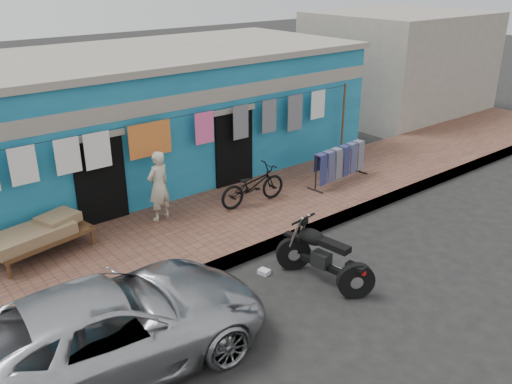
% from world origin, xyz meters
% --- Properties ---
extents(ground, '(80.00, 80.00, 0.00)m').
position_xyz_m(ground, '(0.00, 0.00, 0.00)').
color(ground, black).
rests_on(ground, ground).
extents(sidewalk, '(28.00, 3.00, 0.25)m').
position_xyz_m(sidewalk, '(0.00, 3.00, 0.12)').
color(sidewalk, brown).
rests_on(sidewalk, ground).
extents(curb, '(28.00, 0.10, 0.25)m').
position_xyz_m(curb, '(0.00, 1.55, 0.12)').
color(curb, gray).
rests_on(curb, ground).
extents(building, '(12.20, 5.20, 3.36)m').
position_xyz_m(building, '(-0.00, 6.99, 1.69)').
color(building, '#176388').
rests_on(building, ground).
extents(neighbor_right, '(6.00, 5.00, 3.80)m').
position_xyz_m(neighbor_right, '(11.00, 7.00, 1.90)').
color(neighbor_right, '#9E9384').
rests_on(neighbor_right, ground).
extents(clothesline, '(10.06, 0.06, 2.10)m').
position_xyz_m(clothesline, '(-0.34, 4.25, 1.83)').
color(clothesline, brown).
rests_on(clothesline, sidewalk).
extents(car, '(4.90, 2.51, 1.34)m').
position_xyz_m(car, '(-3.97, 0.38, 0.67)').
color(car, '#B7B7BC').
rests_on(car, ground).
extents(seated_person, '(0.63, 0.49, 1.54)m').
position_xyz_m(seated_person, '(-1.21, 3.81, 1.02)').
color(seated_person, beige).
rests_on(seated_person, sidewalk).
extents(bicycle, '(1.73, 0.70, 1.09)m').
position_xyz_m(bicycle, '(0.87, 3.20, 0.80)').
color(bicycle, black).
rests_on(bicycle, sidewalk).
extents(motorcycle, '(1.07, 1.92, 1.14)m').
position_xyz_m(motorcycle, '(-0.02, 0.04, 0.57)').
color(motorcycle, black).
rests_on(motorcycle, ground).
extents(charpoy, '(2.25, 1.59, 0.65)m').
position_xyz_m(charpoy, '(-3.74, 3.81, 0.57)').
color(charpoy, brown).
rests_on(charpoy, sidewalk).
extents(jeans_rack, '(2.03, 0.77, 0.94)m').
position_xyz_m(jeans_rack, '(3.45, 2.91, 0.72)').
color(jeans_rack, black).
rests_on(jeans_rack, sidewalk).
extents(litter_a, '(0.19, 0.16, 0.08)m').
position_xyz_m(litter_a, '(-0.05, 1.03, 0.04)').
color(litter_a, silver).
rests_on(litter_a, ground).
extents(litter_b, '(0.19, 0.20, 0.08)m').
position_xyz_m(litter_b, '(0.18, 1.20, 0.04)').
color(litter_b, silver).
rests_on(litter_b, ground).
extents(litter_c, '(0.21, 0.24, 0.08)m').
position_xyz_m(litter_c, '(-0.66, 0.94, 0.04)').
color(litter_c, silver).
rests_on(litter_c, ground).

